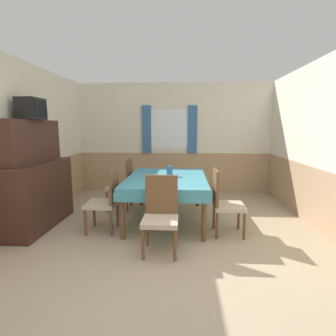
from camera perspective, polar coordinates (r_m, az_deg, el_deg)
ground_plane at (r=2.91m, az=-2.01°, el=-23.78°), size 16.00×16.00×0.00m
wall_back at (r=6.32m, az=1.30°, el=6.52°), size 4.93×0.09×2.60m
wall_left at (r=5.05m, az=-26.67°, el=4.88°), size 0.05×4.25×2.60m
wall_right at (r=4.83m, az=28.72°, el=4.59°), size 0.05×4.25×2.60m
dining_table at (r=4.40m, az=-0.28°, el=-3.22°), size 1.33×1.84×0.75m
chair_right_near at (r=3.94m, az=12.07°, el=-7.00°), size 0.44×0.44×0.96m
chair_left_far at (r=5.09m, az=-9.76°, el=-3.32°), size 0.44×0.44×0.96m
chair_left_near at (r=4.07m, az=-13.28°, el=-6.54°), size 0.44×0.44×0.96m
chair_head_near at (r=3.35m, az=-1.59°, el=-9.68°), size 0.44×0.44×0.96m
sideboard at (r=4.57m, az=-26.55°, el=-2.80°), size 0.46×1.45×1.68m
tv at (r=4.46m, az=-27.62°, el=11.35°), size 0.29×0.40×0.32m
vase at (r=4.43m, az=0.32°, el=-0.67°), size 0.10×0.10×0.17m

